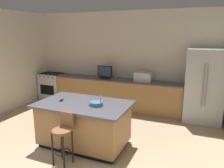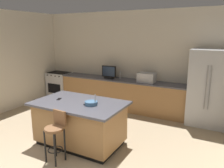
{
  "view_description": "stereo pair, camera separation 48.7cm",
  "coord_description": "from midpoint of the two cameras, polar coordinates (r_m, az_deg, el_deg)",
  "views": [
    {
      "loc": [
        2.36,
        -1.86,
        2.3
      ],
      "look_at": [
        0.3,
        3.03,
        1.08
      ],
      "focal_mm": 35.38,
      "sensor_mm": 36.0,
      "label": 1
    },
    {
      "loc": [
        2.8,
        -1.65,
        2.3
      ],
      "look_at": [
        0.3,
        3.03,
        1.08
      ],
      "focal_mm": 35.38,
      "sensor_mm": 36.0,
      "label": 2
    }
  ],
  "objects": [
    {
      "name": "wall_back",
      "position": [
        6.97,
        0.92,
        6.24
      ],
      "size": [
        6.42,
        0.12,
        2.96
      ],
      "primitive_type": "cube",
      "color": "beige",
      "rests_on": "ground_plane"
    },
    {
      "name": "tv_monitor",
      "position": [
        6.81,
        -3.94,
        2.91
      ],
      "size": [
        0.47,
        0.16,
        0.4
      ],
      "color": "black",
      "rests_on": "counter_back"
    },
    {
      "name": "range_oven",
      "position": [
        8.1,
        -16.79,
        -0.61
      ],
      "size": [
        0.8,
        0.63,
        0.95
      ],
      "color": "#B7BABF",
      "rests_on": "ground_plane"
    },
    {
      "name": "microwave",
      "position": [
        6.43,
        5.93,
        1.82
      ],
      "size": [
        0.48,
        0.36,
        0.27
      ],
      "primitive_type": "cube",
      "color": "#B7BABF",
      "rests_on": "counter_back"
    },
    {
      "name": "sink_faucet_back",
      "position": [
        6.83,
        -1.03,
        2.42
      ],
      "size": [
        0.02,
        0.02,
        0.24
      ],
      "primitive_type": "cylinder",
      "color": "#B2B2B7",
      "rests_on": "counter_back"
    },
    {
      "name": "counter_back",
      "position": [
        6.85,
        -0.88,
        -2.55
      ],
      "size": [
        4.03,
        0.62,
        0.93
      ],
      "color": "#9E7042",
      "rests_on": "ground_plane"
    },
    {
      "name": "bar_stool_center",
      "position": [
        4.13,
        -15.91,
        -12.48
      ],
      "size": [
        0.34,
        0.35,
        0.94
      ],
      "rotation": [
        0.0,
        0.0,
        -0.07
      ],
      "color": "brown",
      "rests_on": "ground_plane"
    },
    {
      "name": "sink_faucet_island",
      "position": [
        4.32,
        -6.2,
        -4.21
      ],
      "size": [
        0.02,
        0.02,
        0.22
      ],
      "primitive_type": "cylinder",
      "color": "#B2B2B7",
      "rests_on": "kitchen_island"
    },
    {
      "name": "cell_phone",
      "position": [
        4.81,
        -15.78,
        -4.13
      ],
      "size": [
        0.12,
        0.17,
        0.01
      ],
      "primitive_type": "cube",
      "rotation": [
        0.0,
        0.0,
        0.37
      ],
      "color": "black",
      "rests_on": "kitchen_island"
    },
    {
      "name": "refrigerator",
      "position": [
        6.12,
        20.77,
        -0.5
      ],
      "size": [
        0.95,
        0.78,
        1.92
      ],
      "color": "#B7BABF",
      "rests_on": "ground_plane"
    },
    {
      "name": "fruit_bowl",
      "position": [
        4.35,
        -7.25,
        -5.11
      ],
      "size": [
        0.26,
        0.26,
        0.07
      ],
      "primitive_type": "cylinder",
      "color": "#3F668C",
      "rests_on": "kitchen_island"
    },
    {
      "name": "kitchen_island",
      "position": [
        4.7,
        -10.24,
        -10.14
      ],
      "size": [
        1.88,
        1.16,
        0.92
      ],
      "color": "black",
      "rests_on": "ground_plane"
    },
    {
      "name": "tv_remote",
      "position": [
        4.4,
        -8.17,
        -5.31
      ],
      "size": [
        0.11,
        0.17,
        0.02
      ],
      "primitive_type": "cube",
      "rotation": [
        0.0,
        0.0,
        -0.41
      ],
      "color": "black",
      "rests_on": "kitchen_island"
    }
  ]
}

